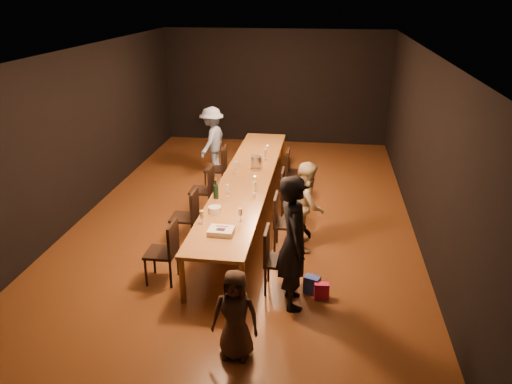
# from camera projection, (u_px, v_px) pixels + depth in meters

# --- Properties ---
(ground) EXTENTS (10.00, 10.00, 0.00)m
(ground) POSITION_uv_depth(u_px,v_px,m) (247.00, 215.00, 9.34)
(ground) COLOR #4E2713
(ground) RESTS_ON ground
(room_shell) EXTENTS (6.04, 10.04, 3.02)m
(room_shell) POSITION_uv_depth(u_px,v_px,m) (246.00, 105.00, 8.56)
(room_shell) COLOR black
(room_shell) RESTS_ON ground
(table) EXTENTS (0.90, 6.00, 0.75)m
(table) POSITION_uv_depth(u_px,v_px,m) (247.00, 180.00, 9.08)
(table) COLOR brown
(table) RESTS_ON ground
(chair_right_0) EXTENTS (0.42, 0.42, 0.93)m
(chair_right_0) POSITION_uv_depth(u_px,v_px,m) (280.00, 260.00, 6.86)
(chair_right_0) COLOR black
(chair_right_0) RESTS_ON ground
(chair_right_1) EXTENTS (0.42, 0.42, 0.93)m
(chair_right_1) POSITION_uv_depth(u_px,v_px,m) (287.00, 223.00, 7.96)
(chair_right_1) COLOR black
(chair_right_1) RESTS_ON ground
(chair_right_2) EXTENTS (0.42, 0.42, 0.93)m
(chair_right_2) POSITION_uv_depth(u_px,v_px,m) (293.00, 195.00, 9.06)
(chair_right_2) COLOR black
(chair_right_2) RESTS_ON ground
(chair_right_3) EXTENTS (0.42, 0.42, 0.93)m
(chair_right_3) POSITION_uv_depth(u_px,v_px,m) (297.00, 172.00, 10.16)
(chair_right_3) COLOR black
(chair_right_3) RESTS_ON ground
(chair_left_0) EXTENTS (0.42, 0.42, 0.93)m
(chair_left_0) POSITION_uv_depth(u_px,v_px,m) (161.00, 252.00, 7.08)
(chair_left_0) COLOR black
(chair_left_0) RESTS_ON ground
(chair_left_1) EXTENTS (0.42, 0.42, 0.93)m
(chair_left_1) POSITION_uv_depth(u_px,v_px,m) (184.00, 217.00, 8.18)
(chair_left_1) COLOR black
(chair_left_1) RESTS_ON ground
(chair_left_2) EXTENTS (0.42, 0.42, 0.93)m
(chair_left_2) POSITION_uv_depth(u_px,v_px,m) (202.00, 190.00, 9.28)
(chair_left_2) COLOR black
(chair_left_2) RESTS_ON ground
(chair_left_3) EXTENTS (0.42, 0.42, 0.93)m
(chair_left_3) POSITION_uv_depth(u_px,v_px,m) (215.00, 169.00, 10.38)
(chair_left_3) COLOR black
(chair_left_3) RESTS_ON ground
(woman_birthday) EXTENTS (0.57, 0.75, 1.83)m
(woman_birthday) POSITION_uv_depth(u_px,v_px,m) (294.00, 242.00, 6.39)
(woman_birthday) COLOR black
(woman_birthday) RESTS_ON ground
(woman_tan) EXTENTS (0.56, 0.71, 1.44)m
(woman_tan) POSITION_uv_depth(u_px,v_px,m) (307.00, 205.00, 7.99)
(woman_tan) COLOR beige
(woman_tan) RESTS_ON ground
(man_blue) EXTENTS (0.74, 1.07, 1.52)m
(man_blue) POSITION_uv_depth(u_px,v_px,m) (212.00, 140.00, 11.28)
(man_blue) COLOR #7F9DC5
(man_blue) RESTS_ON ground
(child) EXTENTS (0.55, 0.37, 1.10)m
(child) POSITION_uv_depth(u_px,v_px,m) (235.00, 315.00, 5.57)
(child) COLOR #38291F
(child) RESTS_ON ground
(gift_bag_red) EXTENTS (0.21, 0.12, 0.24)m
(gift_bag_red) POSITION_uv_depth(u_px,v_px,m) (321.00, 291.00, 6.78)
(gift_bag_red) COLOR #CC1E52
(gift_bag_red) RESTS_ON ground
(gift_bag_blue) EXTENTS (0.25, 0.20, 0.26)m
(gift_bag_blue) POSITION_uv_depth(u_px,v_px,m) (312.00, 285.00, 6.89)
(gift_bag_blue) COLOR #2543A4
(gift_bag_blue) RESTS_ON ground
(birthday_cake) EXTENTS (0.36, 0.29, 0.08)m
(birthday_cake) POSITION_uv_depth(u_px,v_px,m) (221.00, 231.00, 6.96)
(birthday_cake) COLOR white
(birthday_cake) RESTS_ON table
(plate_stack) EXTENTS (0.20, 0.20, 0.11)m
(plate_stack) POSITION_uv_depth(u_px,v_px,m) (215.00, 210.00, 7.59)
(plate_stack) COLOR white
(plate_stack) RESTS_ON table
(champagne_bottle) EXTENTS (0.10, 0.10, 0.36)m
(champagne_bottle) POSITION_uv_depth(u_px,v_px,m) (216.00, 188.00, 8.09)
(champagne_bottle) COLOR black
(champagne_bottle) RESTS_ON table
(ice_bucket) EXTENTS (0.21, 0.21, 0.23)m
(ice_bucket) POSITION_uv_depth(u_px,v_px,m) (256.00, 162.00, 9.54)
(ice_bucket) COLOR #BCBDC1
(ice_bucket) RESTS_ON table
(wineglass_0) EXTENTS (0.06, 0.06, 0.21)m
(wineglass_0) POSITION_uv_depth(u_px,v_px,m) (202.00, 217.00, 7.24)
(wineglass_0) COLOR beige
(wineglass_0) RESTS_ON table
(wineglass_1) EXTENTS (0.06, 0.06, 0.21)m
(wineglass_1) POSITION_uv_depth(u_px,v_px,m) (240.00, 215.00, 7.31)
(wineglass_1) COLOR beige
(wineglass_1) RESTS_ON table
(wineglass_2) EXTENTS (0.06, 0.06, 0.21)m
(wineglass_2) POSITION_uv_depth(u_px,v_px,m) (227.00, 190.00, 8.20)
(wineglass_2) COLOR silver
(wineglass_2) RESTS_ON table
(wineglass_3) EXTENTS (0.06, 0.06, 0.21)m
(wineglass_3) POSITION_uv_depth(u_px,v_px,m) (254.00, 187.00, 8.33)
(wineglass_3) COLOR beige
(wineglass_3) RESTS_ON table
(wineglass_4) EXTENTS (0.06, 0.06, 0.21)m
(wineglass_4) POSITION_uv_depth(u_px,v_px,m) (236.00, 167.00, 9.30)
(wineglass_4) COLOR silver
(wineglass_4) RESTS_ON table
(wineglass_5) EXTENTS (0.06, 0.06, 0.21)m
(wineglass_5) POSITION_uv_depth(u_px,v_px,m) (265.00, 154.00, 10.01)
(wineglass_5) COLOR silver
(wineglass_5) RESTS_ON table
(tealight_near) EXTENTS (0.05, 0.05, 0.03)m
(tealight_near) POSITION_uv_depth(u_px,v_px,m) (234.00, 227.00, 7.13)
(tealight_near) COLOR #B2B7B2
(tealight_near) RESTS_ON table
(tealight_mid) EXTENTS (0.05, 0.05, 0.03)m
(tealight_mid) POSITION_uv_depth(u_px,v_px,m) (255.00, 177.00, 9.03)
(tealight_mid) COLOR #B2B7B2
(tealight_mid) RESTS_ON table
(tealight_far) EXTENTS (0.05, 0.05, 0.03)m
(tealight_far) POSITION_uv_depth(u_px,v_px,m) (268.00, 146.00, 10.82)
(tealight_far) COLOR #B2B7B2
(tealight_far) RESTS_ON table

